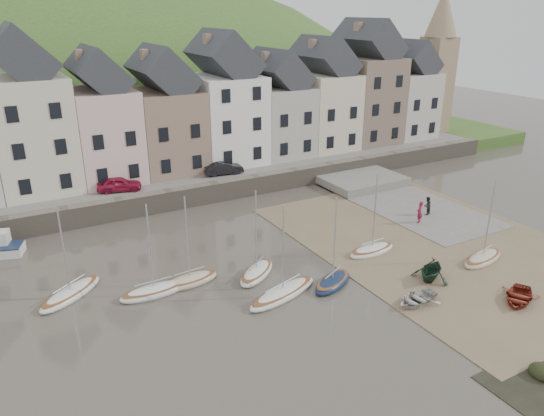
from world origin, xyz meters
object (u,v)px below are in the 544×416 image
rowboat_green (431,269)px  person_red (420,212)px  car_right (224,168)px  rowboat_white (417,299)px  car_left (119,184)px  rowboat_red (518,297)px  person_dark (427,206)px  sailboat_0 (71,293)px

rowboat_green → person_red: bearing=114.5°
car_right → rowboat_white: bearing=-170.1°
car_left → car_right: size_ratio=1.01×
rowboat_red → rowboat_green: bearing=-178.3°
rowboat_white → car_left: bearing=-161.1°
rowboat_red → person_dark: (5.51, 13.14, 0.54)m
rowboat_white → person_dark: person_dark is taller
person_dark → car_right: car_right is taller
sailboat_0 → car_left: size_ratio=1.65×
person_dark → person_red: bearing=7.2°
car_right → rowboat_red: bearing=-159.3°
sailboat_0 → rowboat_green: size_ratio=2.22×
person_red → rowboat_green: bearing=18.8°
car_left → car_right: 10.18m
rowboat_white → car_left: (-11.50, 25.22, 1.89)m
person_red → car_right: (-10.52, 15.97, 1.17)m
rowboat_green → person_dark: (8.15, 8.49, 0.12)m
sailboat_0 → person_dark: bearing=-2.0°
sailboat_0 → rowboat_white: bearing=-31.7°
sailboat_0 → person_red: 27.48m
rowboat_green → car_left: (-14.42, 23.47, 1.44)m
rowboat_white → person_dark: bearing=127.1°
person_red → car_right: size_ratio=0.49×
person_dark → car_right: size_ratio=0.43×
rowboat_white → car_left: 27.78m
sailboat_0 → rowboat_white: sailboat_0 is taller
person_dark → rowboat_red: bearing=46.5°
rowboat_white → person_red: (9.20, 9.25, 0.68)m
rowboat_red → car_right: car_right is taller
sailboat_0 → car_left: (6.70, 13.97, 1.99)m
sailboat_0 → rowboat_white: size_ratio=2.14×
rowboat_white → person_dark: size_ratio=1.83×
sailboat_0 → rowboat_red: bearing=-30.8°
person_red → rowboat_red: bearing=42.1°
person_red → car_left: (-20.70, 15.97, 1.20)m
person_dark → car_right: bearing=-71.1°
rowboat_white → person_red: size_ratio=1.59×
rowboat_white → sailboat_0: bearing=-127.3°
rowboat_red → car_right: bearing=165.9°
rowboat_white → person_dark: (11.07, 10.24, 0.56)m
person_red → person_dark: (1.88, 0.99, -0.12)m
rowboat_white → person_red: 13.06m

